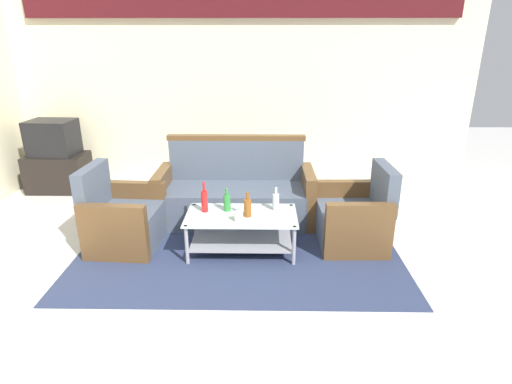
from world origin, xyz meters
The scene contains 14 objects.
ground_plane centered at (0.00, 0.00, 0.00)m, with size 14.00×14.00×0.00m, color silver.
wall_back centered at (0.00, 3.05, 1.48)m, with size 6.52×0.19×2.80m.
rug centered at (0.04, 0.88, 0.01)m, with size 3.23×2.17×0.01m, color #2D3856.
couch centered at (-0.03, 1.57, 0.32)m, with size 1.80×0.74×0.96m.
armchair_left centered at (-1.16, 0.90, 0.29)m, with size 0.74×0.80×0.85m.
armchair_right centered at (1.25, 0.97, 0.29)m, with size 0.72×0.78×0.85m.
coffee_table centered at (0.08, 0.77, 0.27)m, with size 1.10×0.60×0.40m.
bottle_green centered at (-0.07, 0.88, 0.50)m, with size 0.07×0.07×0.24m.
bottle_brown centered at (0.14, 0.74, 0.51)m, with size 0.07×0.07×0.25m.
bottle_red centered at (-0.30, 0.85, 0.53)m, with size 0.06×0.06×0.31m.
bottle_clear centered at (0.42, 0.90, 0.50)m, with size 0.07×0.07×0.24m.
cup centered at (0.06, 0.62, 0.46)m, with size 0.08×0.08×0.10m, color silver.
tv_stand centered at (-2.60, 2.55, 0.26)m, with size 0.80×0.50×0.52m, color black.
television centered at (-2.60, 2.55, 0.76)m, with size 0.63×0.49×0.48m.
Camera 1 is at (0.28, -3.00, 2.08)m, focal length 29.21 mm.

